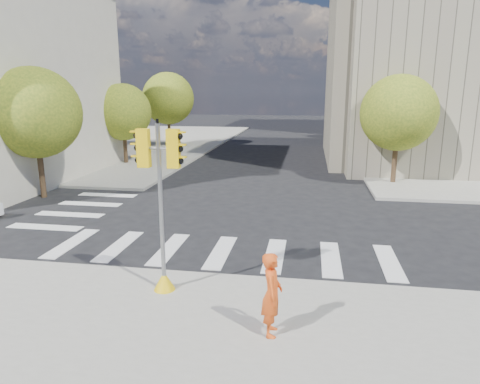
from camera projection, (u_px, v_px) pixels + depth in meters
name	position (u px, v px, depth m)	size (l,w,h in m)	color
ground	(234.00, 233.00, 16.18)	(160.00, 160.00, 0.00)	black
sidewalk_far_left	(88.00, 142.00, 44.26)	(28.00, 40.00, 0.15)	gray
tree_lw_near	(35.00, 113.00, 20.69)	(4.40, 4.40, 6.41)	#382616
tree_lw_mid	(123.00, 112.00, 30.39)	(4.00, 4.00, 5.77)	#382616
tree_lw_far	(168.00, 99.00, 39.82)	(4.80, 4.80, 6.95)	#382616
tree_re_near	(399.00, 113.00, 23.67)	(4.20, 4.20, 6.16)	#382616
tree_re_mid	(370.00, 102.00, 35.12)	(4.60, 4.60, 6.66)	#382616
tree_re_far	(356.00, 104.00, 46.75)	(4.00, 4.00, 5.88)	#382616
lamp_near	(395.00, 102.00, 27.31)	(0.35, 0.18, 8.11)	black
lamp_far	(368.00, 98.00, 40.75)	(0.35, 0.18, 8.11)	black
traffic_signal	(162.00, 221.00, 10.84)	(1.06, 0.56, 4.45)	#E0B50B
photographer	(272.00, 294.00, 9.02)	(0.67, 0.44, 1.84)	#DA4A14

